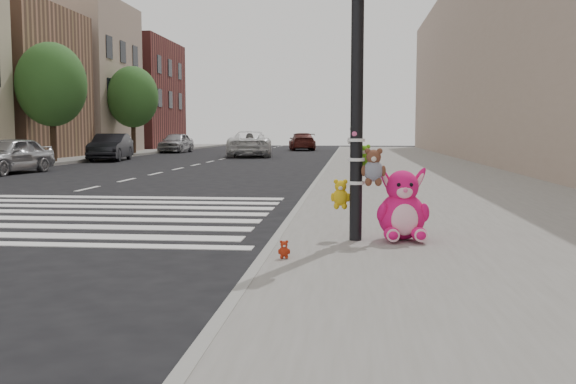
% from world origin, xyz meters
% --- Properties ---
extents(ground, '(120.00, 120.00, 0.00)m').
position_xyz_m(ground, '(0.00, 0.00, 0.00)').
color(ground, black).
rests_on(ground, ground).
extents(sidewalk_near, '(7.00, 80.00, 0.14)m').
position_xyz_m(sidewalk_near, '(5.00, 10.00, 0.07)').
color(sidewalk_near, slate).
rests_on(sidewalk_near, ground).
extents(curb_edge, '(0.12, 80.00, 0.15)m').
position_xyz_m(curb_edge, '(1.55, 10.00, 0.07)').
color(curb_edge, gray).
rests_on(curb_edge, ground).
extents(bld_far_c, '(6.00, 8.00, 8.00)m').
position_xyz_m(bld_far_c, '(-15.50, 26.00, 4.00)').
color(bld_far_c, '#9E6E54').
rests_on(bld_far_c, ground).
extents(bld_far_d, '(6.00, 8.00, 10.00)m').
position_xyz_m(bld_far_d, '(-15.50, 35.00, 5.00)').
color(bld_far_d, tan).
rests_on(bld_far_d, ground).
extents(bld_far_e, '(6.00, 10.00, 9.00)m').
position_xyz_m(bld_far_e, '(-15.50, 46.00, 4.50)').
color(bld_far_e, brown).
rests_on(bld_far_e, ground).
extents(bld_near, '(5.00, 60.00, 10.00)m').
position_xyz_m(bld_near, '(10.50, 20.00, 5.00)').
color(bld_near, tan).
rests_on(bld_near, ground).
extents(signal_pole, '(0.72, 0.48, 4.00)m').
position_xyz_m(signal_pole, '(2.63, 1.81, 1.75)').
color(signal_pole, black).
rests_on(signal_pole, sidewalk_near).
extents(tree_far_b, '(3.20, 3.20, 5.44)m').
position_xyz_m(tree_far_b, '(-11.20, 22.00, 3.65)').
color(tree_far_b, '#382619').
rests_on(tree_far_b, sidewalk_far).
extents(tree_far_c, '(3.20, 3.20, 5.44)m').
position_xyz_m(tree_far_c, '(-11.20, 33.00, 3.65)').
color(tree_far_c, '#382619').
rests_on(tree_far_c, sidewalk_far).
extents(pink_bunny, '(0.69, 0.75, 0.97)m').
position_xyz_m(pink_bunny, '(3.20, 1.87, 0.53)').
color(pink_bunny, '#E9136E').
rests_on(pink_bunny, sidewalk_near).
extents(red_teddy, '(0.16, 0.12, 0.21)m').
position_xyz_m(red_teddy, '(1.80, 0.50, 0.24)').
color(red_teddy, '#AC2911').
rests_on(red_teddy, sidewalk_near).
extents(car_silver_far, '(2.08, 4.10, 1.34)m').
position_xyz_m(car_silver_far, '(-9.80, 15.53, 0.67)').
color(car_silver_far, '#A4A5A9').
rests_on(car_silver_far, ground).
extents(car_dark_far, '(2.04, 4.42, 1.40)m').
position_xyz_m(car_dark_far, '(-9.80, 25.46, 0.70)').
color(car_dark_far, black).
rests_on(car_dark_far, ground).
extents(car_white_near, '(3.21, 5.77, 1.53)m').
position_xyz_m(car_white_near, '(-3.50, 31.41, 0.76)').
color(car_white_near, white).
rests_on(car_white_near, ground).
extents(car_maroon_near, '(2.57, 4.91, 1.36)m').
position_xyz_m(car_maroon_near, '(-1.35, 44.00, 0.68)').
color(car_maroon_near, '#4E1B16').
rests_on(car_maroon_near, ground).
extents(car_silver_deep, '(1.83, 4.22, 1.42)m').
position_xyz_m(car_silver_deep, '(-9.80, 37.83, 0.71)').
color(car_silver_deep, '#A4A4A9').
rests_on(car_silver_deep, ground).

